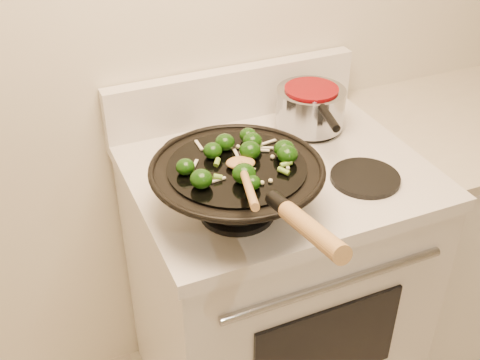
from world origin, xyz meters
name	(u,v)px	position (x,y,z in m)	size (l,w,h in m)	color
stove	(271,287)	(-0.27, 1.17, 0.47)	(0.78, 0.67, 1.08)	white
counter_unit	(469,223)	(0.53, 1.20, 0.46)	(0.86, 0.62, 0.91)	white
wok	(238,187)	(-0.45, 1.01, 1.00)	(0.40, 0.67, 0.25)	black
stirfry	(243,157)	(-0.43, 1.02, 1.07)	(0.28, 0.25, 0.05)	black
wooden_spoon	(244,174)	(-0.47, 0.94, 1.09)	(0.13, 0.30, 0.09)	#A57841
saucepan	(311,107)	(-0.09, 1.32, 0.99)	(0.20, 0.32, 0.12)	#94969C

